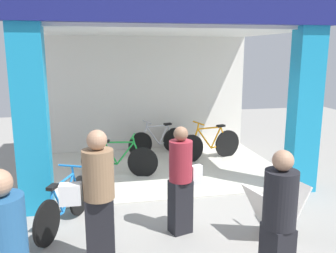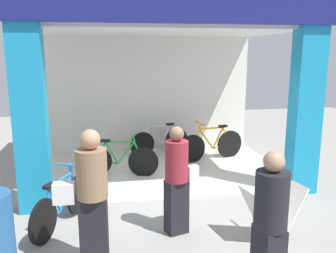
# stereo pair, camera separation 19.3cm
# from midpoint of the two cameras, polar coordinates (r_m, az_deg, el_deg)

# --- Properties ---
(ground_plane) EXTENTS (18.47, 18.47, 0.00)m
(ground_plane) POSITION_cam_midpoint_polar(r_m,az_deg,el_deg) (6.56, 2.21, -11.46)
(ground_plane) COLOR gray
(ground_plane) RESTS_ON ground
(shop_facade) EXTENTS (5.43, 3.81, 3.86)m
(shop_facade) POSITION_cam_midpoint_polar(r_m,az_deg,el_deg) (7.70, -0.33, 7.72)
(shop_facade) COLOR beige
(shop_facade) RESTS_ON ground
(bicycle_inside_0) EXTENTS (1.58, 0.53, 0.89)m
(bicycle_inside_0) POSITION_cam_midpoint_polar(r_m,az_deg,el_deg) (7.65, -6.92, -5.23)
(bicycle_inside_0) COLOR black
(bicycle_inside_0) RESTS_ON ground
(bicycle_inside_1) EXTENTS (1.54, 0.60, 0.89)m
(bicycle_inside_1) POSITION_cam_midpoint_polar(r_m,az_deg,el_deg) (9.17, -0.66, -2.27)
(bicycle_inside_1) COLOR black
(bicycle_inside_1) RESTS_ON ground
(bicycle_inside_2) EXTENTS (1.69, 0.56, 0.95)m
(bicycle_inside_2) POSITION_cam_midpoint_polar(r_m,az_deg,el_deg) (8.74, 7.52, -2.90)
(bicycle_inside_2) COLOR black
(bicycle_inside_2) RESTS_ON ground
(bicycle_parked_0) EXTENTS (0.69, 1.50, 0.89)m
(bicycle_parked_0) POSITION_cam_midpoint_polar(r_m,az_deg,el_deg) (5.69, -15.50, -11.80)
(bicycle_parked_0) COLOR black
(bicycle_parked_0) RESTS_ON ground
(sandwich_board_sign) EXTENTS (0.93, 0.67, 0.77)m
(sandwich_board_sign) POSITION_cam_midpoint_polar(r_m,az_deg,el_deg) (5.46, 17.06, -12.64)
(sandwich_board_sign) COLOR silver
(sandwich_board_sign) RESTS_ON ground
(pedestrian_0) EXTENTS (0.55, 0.41, 1.57)m
(pedestrian_0) POSITION_cam_midpoint_polar(r_m,az_deg,el_deg) (5.18, 2.52, -8.36)
(pedestrian_0) COLOR black
(pedestrian_0) RESTS_ON ground
(pedestrian_1) EXTENTS (0.64, 0.39, 1.73)m
(pedestrian_1) POSITION_cam_midpoint_polar(r_m,az_deg,el_deg) (4.39, -10.78, -10.96)
(pedestrian_1) COLOR black
(pedestrian_1) RESTS_ON ground
(pedestrian_2) EXTENTS (0.39, 0.39, 1.64)m
(pedestrian_2) POSITION_cam_midpoint_polar(r_m,az_deg,el_deg) (3.97, 17.19, -14.82)
(pedestrian_2) COLOR black
(pedestrian_2) RESTS_ON ground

